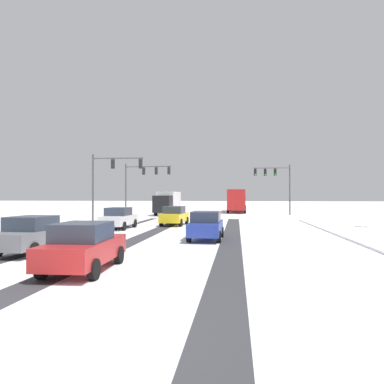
{
  "coord_description": "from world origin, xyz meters",
  "views": [
    {
      "loc": [
        3.47,
        -6.01,
        2.53
      ],
      "look_at": [
        0.0,
        20.94,
        2.8
      ],
      "focal_mm": 32.47,
      "sensor_mm": 36.0,
      "label": 1
    }
  ],
  "objects_px": {
    "car_red_fifth": "(84,246)",
    "box_truck_delivery": "(168,202)",
    "car_grey_fourth": "(33,234)",
    "traffic_signal_far_right": "(275,178)",
    "car_yellow_cab_lead": "(174,216)",
    "bus_oncoming": "(237,199)",
    "traffic_signal_near_left": "(110,174)",
    "traffic_signal_far_left": "(144,177)",
    "car_blue_third": "(206,225)",
    "car_white_second": "(119,218)"
  },
  "relations": [
    {
      "from": "car_yellow_cab_lead",
      "to": "car_red_fifth",
      "type": "xyz_separation_m",
      "value": [
        0.14,
        -17.87,
        0.0
      ]
    },
    {
      "from": "car_white_second",
      "to": "car_red_fifth",
      "type": "xyz_separation_m",
      "value": [
        3.76,
        -14.27,
        0.0
      ]
    },
    {
      "from": "traffic_signal_far_right",
      "to": "car_red_fifth",
      "type": "distance_m",
      "value": 36.38
    },
    {
      "from": "car_blue_third",
      "to": "bus_oncoming",
      "type": "distance_m",
      "value": 33.5
    },
    {
      "from": "traffic_signal_near_left",
      "to": "car_white_second",
      "type": "xyz_separation_m",
      "value": [
        3.2,
        -6.63,
        -3.78
      ]
    },
    {
      "from": "traffic_signal_near_left",
      "to": "box_truck_delivery",
      "type": "bearing_deg",
      "value": 76.45
    },
    {
      "from": "traffic_signal_near_left",
      "to": "car_yellow_cab_lead",
      "type": "relative_size",
      "value": 1.55
    },
    {
      "from": "bus_oncoming",
      "to": "box_truck_delivery",
      "type": "height_order",
      "value": "bus_oncoming"
    },
    {
      "from": "car_red_fifth",
      "to": "car_grey_fourth",
      "type": "bearing_deg",
      "value": 140.11
    },
    {
      "from": "traffic_signal_far_right",
      "to": "car_red_fifth",
      "type": "relative_size",
      "value": 1.56
    },
    {
      "from": "car_grey_fourth",
      "to": "car_red_fifth",
      "type": "xyz_separation_m",
      "value": [
        3.8,
        -3.18,
        0.0
      ]
    },
    {
      "from": "traffic_signal_far_right",
      "to": "traffic_signal_near_left",
      "type": "height_order",
      "value": "same"
    },
    {
      "from": "traffic_signal_near_left",
      "to": "car_white_second",
      "type": "distance_m",
      "value": 8.28
    },
    {
      "from": "car_yellow_cab_lead",
      "to": "car_red_fifth",
      "type": "bearing_deg",
      "value": -89.56
    },
    {
      "from": "traffic_signal_far_left",
      "to": "car_red_fifth",
      "type": "relative_size",
      "value": 1.56
    },
    {
      "from": "traffic_signal_far_left",
      "to": "car_red_fifth",
      "type": "distance_m",
      "value": 31.58
    },
    {
      "from": "traffic_signal_near_left",
      "to": "car_blue_third",
      "type": "height_order",
      "value": "traffic_signal_near_left"
    },
    {
      "from": "car_white_second",
      "to": "car_blue_third",
      "type": "distance_m",
      "value": 9.08
    },
    {
      "from": "bus_oncoming",
      "to": "box_truck_delivery",
      "type": "bearing_deg",
      "value": -137.14
    },
    {
      "from": "car_red_fifth",
      "to": "traffic_signal_far_left",
      "type": "bearing_deg",
      "value": 101.61
    },
    {
      "from": "traffic_signal_far_right",
      "to": "car_yellow_cab_lead",
      "type": "bearing_deg",
      "value": -121.15
    },
    {
      "from": "car_blue_third",
      "to": "box_truck_delivery",
      "type": "height_order",
      "value": "box_truck_delivery"
    },
    {
      "from": "car_grey_fourth",
      "to": "car_white_second",
      "type": "bearing_deg",
      "value": 89.77
    },
    {
      "from": "traffic_signal_far_right",
      "to": "car_yellow_cab_lead",
      "type": "relative_size",
      "value": 1.55
    },
    {
      "from": "traffic_signal_far_right",
      "to": "car_white_second",
      "type": "height_order",
      "value": "traffic_signal_far_right"
    },
    {
      "from": "car_red_fifth",
      "to": "box_truck_delivery",
      "type": "bearing_deg",
      "value": 96.59
    },
    {
      "from": "car_yellow_cab_lead",
      "to": "car_white_second",
      "type": "relative_size",
      "value": 1.01
    },
    {
      "from": "car_red_fifth",
      "to": "bus_oncoming",
      "type": "xyz_separation_m",
      "value": [
        5.18,
        42.07,
        1.18
      ]
    },
    {
      "from": "car_grey_fourth",
      "to": "car_red_fifth",
      "type": "bearing_deg",
      "value": -39.89
    },
    {
      "from": "car_grey_fourth",
      "to": "car_blue_third",
      "type": "bearing_deg",
      "value": 37.31
    },
    {
      "from": "bus_oncoming",
      "to": "traffic_signal_near_left",
      "type": "bearing_deg",
      "value": -119.83
    },
    {
      "from": "traffic_signal_far_right",
      "to": "car_red_fifth",
      "type": "xyz_separation_m",
      "value": [
        -10.06,
        -34.74,
        -3.93
      ]
    },
    {
      "from": "traffic_signal_far_right",
      "to": "car_grey_fourth",
      "type": "height_order",
      "value": "traffic_signal_far_right"
    },
    {
      "from": "traffic_signal_far_left",
      "to": "car_red_fifth",
      "type": "height_order",
      "value": "traffic_signal_far_left"
    },
    {
      "from": "car_red_fifth",
      "to": "box_truck_delivery",
      "type": "distance_m",
      "value": 33.89
    },
    {
      "from": "car_grey_fourth",
      "to": "traffic_signal_far_right",
      "type": "bearing_deg",
      "value": 66.28
    },
    {
      "from": "traffic_signal_near_left",
      "to": "car_blue_third",
      "type": "xyz_separation_m",
      "value": [
        10.33,
        -12.26,
        -3.78
      ]
    },
    {
      "from": "car_blue_third",
      "to": "car_red_fifth",
      "type": "xyz_separation_m",
      "value": [
        -3.36,
        -8.64,
        0.0
      ]
    },
    {
      "from": "traffic_signal_far_left",
      "to": "car_grey_fourth",
      "type": "distance_m",
      "value": 27.91
    },
    {
      "from": "car_blue_third",
      "to": "traffic_signal_near_left",
      "type": "bearing_deg",
      "value": 130.11
    },
    {
      "from": "car_yellow_cab_lead",
      "to": "car_blue_third",
      "type": "bearing_deg",
      "value": -69.21
    },
    {
      "from": "box_truck_delivery",
      "to": "car_red_fifth",
      "type": "bearing_deg",
      "value": -83.41
    },
    {
      "from": "car_red_fifth",
      "to": "car_blue_third",
      "type": "bearing_deg",
      "value": 68.73
    },
    {
      "from": "traffic_signal_far_left",
      "to": "box_truck_delivery",
      "type": "xyz_separation_m",
      "value": [
        2.42,
        2.97,
        -3.15
      ]
    },
    {
      "from": "car_yellow_cab_lead",
      "to": "car_grey_fourth",
      "type": "bearing_deg",
      "value": -104.02
    },
    {
      "from": "traffic_signal_far_left",
      "to": "car_red_fifth",
      "type": "bearing_deg",
      "value": -78.39
    },
    {
      "from": "car_grey_fourth",
      "to": "bus_oncoming",
      "type": "xyz_separation_m",
      "value": [
        8.98,
        38.89,
        1.18
      ]
    },
    {
      "from": "bus_oncoming",
      "to": "box_truck_delivery",
      "type": "distance_m",
      "value": 12.37
    },
    {
      "from": "traffic_signal_far_right",
      "to": "car_grey_fourth",
      "type": "xyz_separation_m",
      "value": [
        -13.87,
        -31.56,
        -3.93
      ]
    },
    {
      "from": "car_grey_fourth",
      "to": "box_truck_delivery",
      "type": "height_order",
      "value": "box_truck_delivery"
    }
  ]
}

